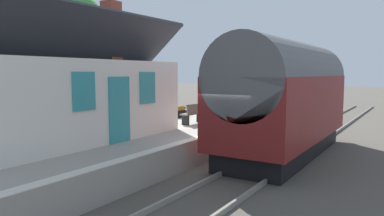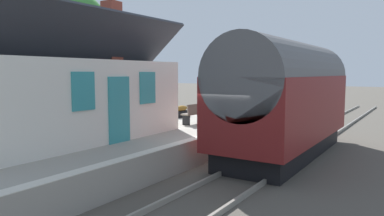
{
  "view_description": "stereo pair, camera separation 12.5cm",
  "coord_description": "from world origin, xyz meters",
  "px_view_note": "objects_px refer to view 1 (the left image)",
  "views": [
    {
      "loc": [
        -10.28,
        -5.16,
        3.12
      ],
      "look_at": [
        0.17,
        1.5,
        1.9
      ],
      "focal_mm": 33.55,
      "sensor_mm": 36.0,
      "label": 1
    },
    {
      "loc": [
        -10.21,
        -5.26,
        3.12
      ],
      "look_at": [
        0.17,
        1.5,
        1.9
      ],
      "focal_mm": 33.55,
      "sensor_mm": 36.0,
      "label": 2
    }
  ],
  "objects_px": {
    "planter_by_door": "(225,106)",
    "lamp_post_platform": "(269,69)",
    "station_building": "(68,96)",
    "planter_edge_far": "(238,101)",
    "train": "(286,97)",
    "bench_mid_platform": "(194,113)",
    "bench_near_building": "(213,109)",
    "tree_distant": "(78,32)",
    "planter_corner_building": "(180,112)",
    "planter_edge_near": "(212,101)"
  },
  "relations": [
    {
      "from": "bench_near_building",
      "to": "planter_edge_near",
      "type": "relative_size",
      "value": 1.92
    },
    {
      "from": "train",
      "to": "bench_near_building",
      "type": "xyz_separation_m",
      "value": [
        1.83,
        4.13,
        -0.83
      ]
    },
    {
      "from": "station_building",
      "to": "planter_by_door",
      "type": "height_order",
      "value": "station_building"
    },
    {
      "from": "train",
      "to": "station_building",
      "type": "bearing_deg",
      "value": 135.96
    },
    {
      "from": "planter_edge_far",
      "to": "planter_corner_building",
      "type": "bearing_deg",
      "value": 177.41
    },
    {
      "from": "planter_edge_far",
      "to": "lamp_post_platform",
      "type": "height_order",
      "value": "lamp_post_platform"
    },
    {
      "from": "planter_corner_building",
      "to": "planter_by_door",
      "type": "distance_m",
      "value": 2.73
    },
    {
      "from": "train",
      "to": "planter_by_door",
      "type": "xyz_separation_m",
      "value": [
        3.9,
        4.58,
        -0.88
      ]
    },
    {
      "from": "bench_near_building",
      "to": "bench_mid_platform",
      "type": "bearing_deg",
      "value": -176.45
    },
    {
      "from": "planter_corner_building",
      "to": "tree_distant",
      "type": "distance_m",
      "value": 11.59
    },
    {
      "from": "planter_corner_building",
      "to": "tree_distant",
      "type": "xyz_separation_m",
      "value": [
        2.43,
        10.28,
        4.76
      ]
    },
    {
      "from": "bench_mid_platform",
      "to": "planter_by_door",
      "type": "height_order",
      "value": "bench_mid_platform"
    },
    {
      "from": "bench_mid_platform",
      "to": "planter_by_door",
      "type": "distance_m",
      "value": 4.05
    },
    {
      "from": "planter_edge_far",
      "to": "train",
      "type": "bearing_deg",
      "value": -144.07
    },
    {
      "from": "station_building",
      "to": "train",
      "type": "bearing_deg",
      "value": -44.04
    },
    {
      "from": "train",
      "to": "lamp_post_platform",
      "type": "relative_size",
      "value": 2.47
    },
    {
      "from": "planter_by_door",
      "to": "tree_distant",
      "type": "distance_m",
      "value": 12.42
    },
    {
      "from": "planter_edge_far",
      "to": "planter_corner_building",
      "type": "relative_size",
      "value": 0.81
    },
    {
      "from": "tree_distant",
      "to": "station_building",
      "type": "bearing_deg",
      "value": -131.64
    },
    {
      "from": "train",
      "to": "planter_edge_far",
      "type": "distance_m",
      "value": 9.5
    },
    {
      "from": "bench_near_building",
      "to": "planter_edge_far",
      "type": "height_order",
      "value": "bench_near_building"
    },
    {
      "from": "station_building",
      "to": "tree_distant",
      "type": "bearing_deg",
      "value": 48.36
    },
    {
      "from": "planter_edge_near",
      "to": "station_building",
      "type": "bearing_deg",
      "value": -172.12
    },
    {
      "from": "bench_near_building",
      "to": "planter_corner_building",
      "type": "height_order",
      "value": "bench_near_building"
    },
    {
      "from": "tree_distant",
      "to": "planter_edge_near",
      "type": "bearing_deg",
      "value": -70.28
    },
    {
      "from": "train",
      "to": "planter_corner_building",
      "type": "xyz_separation_m",
      "value": [
        1.48,
        5.83,
        -1.03
      ]
    },
    {
      "from": "bench_near_building",
      "to": "planter_corner_building",
      "type": "xyz_separation_m",
      "value": [
        -0.35,
        1.71,
        -0.2
      ]
    },
    {
      "from": "planter_corner_building",
      "to": "planter_edge_near",
      "type": "xyz_separation_m",
      "value": [
        5.64,
        1.34,
        0.09
      ]
    },
    {
      "from": "station_building",
      "to": "planter_corner_building",
      "type": "relative_size",
      "value": 7.82
    },
    {
      "from": "planter_by_door",
      "to": "lamp_post_platform",
      "type": "distance_m",
      "value": 3.1
    },
    {
      "from": "bench_near_building",
      "to": "planter_by_door",
      "type": "height_order",
      "value": "bench_near_building"
    },
    {
      "from": "bench_mid_platform",
      "to": "bench_near_building",
      "type": "distance_m",
      "value": 1.94
    },
    {
      "from": "station_building",
      "to": "planter_by_door",
      "type": "bearing_deg",
      "value": -5.03
    },
    {
      "from": "planter_corner_building",
      "to": "planter_by_door",
      "type": "bearing_deg",
      "value": -27.35
    },
    {
      "from": "station_building",
      "to": "tree_distant",
      "type": "xyz_separation_m",
      "value": [
        9.51,
        10.7,
        3.59
      ]
    },
    {
      "from": "train",
      "to": "bench_near_building",
      "type": "height_order",
      "value": "train"
    },
    {
      "from": "planter_edge_near",
      "to": "tree_distant",
      "type": "height_order",
      "value": "tree_distant"
    },
    {
      "from": "bench_near_building",
      "to": "lamp_post_platform",
      "type": "relative_size",
      "value": 0.41
    },
    {
      "from": "planter_edge_far",
      "to": "tree_distant",
      "type": "xyz_separation_m",
      "value": [
        -3.75,
        10.56,
        4.61
      ]
    },
    {
      "from": "planter_by_door",
      "to": "station_building",
      "type": "bearing_deg",
      "value": 174.97
    },
    {
      "from": "station_building",
      "to": "planter_edge_far",
      "type": "distance_m",
      "value": 13.31
    },
    {
      "from": "bench_mid_platform",
      "to": "planter_corner_building",
      "type": "distance_m",
      "value": 2.43
    },
    {
      "from": "bench_near_building",
      "to": "lamp_post_platform",
      "type": "bearing_deg",
      "value": -22.78
    },
    {
      "from": "station_building",
      "to": "planter_edge_far",
      "type": "bearing_deg",
      "value": 0.59
    },
    {
      "from": "bench_near_building",
      "to": "planter_edge_far",
      "type": "bearing_deg",
      "value": 13.74
    },
    {
      "from": "train",
      "to": "station_building",
      "type": "relative_size",
      "value": 1.02
    },
    {
      "from": "planter_by_door",
      "to": "lamp_post_platform",
      "type": "xyz_separation_m",
      "value": [
        1.41,
        -1.92,
        1.99
      ]
    },
    {
      "from": "bench_mid_platform",
      "to": "bench_near_building",
      "type": "xyz_separation_m",
      "value": [
        1.94,
        0.12,
        0.0
      ]
    },
    {
      "from": "train",
      "to": "planter_edge_near",
      "type": "xyz_separation_m",
      "value": [
        7.11,
        7.18,
        -0.94
      ]
    },
    {
      "from": "bench_mid_platform",
      "to": "planter_edge_far",
      "type": "xyz_separation_m",
      "value": [
        7.78,
        1.55,
        -0.04
      ]
    }
  ]
}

